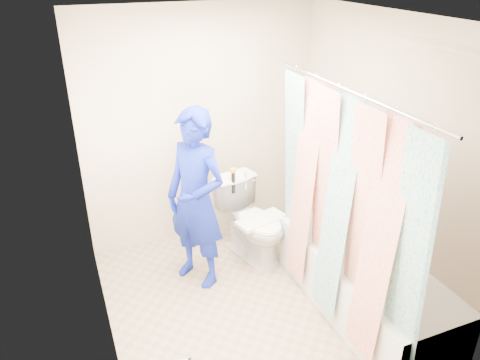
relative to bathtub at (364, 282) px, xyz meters
name	(u,v)px	position (x,y,z in m)	size (l,w,h in m)	color
floor	(251,302)	(-0.85, 0.43, -0.27)	(2.60, 2.60, 0.00)	gray
ceiling	(255,17)	(-0.85, 0.43, 2.13)	(2.40, 2.60, 0.02)	white
wall_back	(201,128)	(-0.85, 1.73, 0.93)	(2.40, 0.02, 2.40)	#B6AD8C
wall_front	(349,277)	(-0.85, -0.88, 0.93)	(2.40, 0.02, 2.40)	#B6AD8C
wall_left	(93,209)	(-2.05, 0.43, 0.93)	(0.02, 2.60, 2.40)	#B6AD8C
wall_right	(380,157)	(0.35, 0.43, 0.93)	(0.02, 2.60, 2.40)	#B6AD8C
bathtub	(364,282)	(0.00, 0.00, 0.00)	(0.70, 1.75, 0.50)	silver
curtain_rod	(351,92)	(-0.33, 0.00, 1.68)	(0.02, 0.02, 1.90)	silver
shower_curtain	(339,213)	(-0.33, 0.00, 0.75)	(0.06, 1.75, 1.80)	silver
toilet	(253,221)	(-0.55, 1.09, 0.13)	(0.45, 0.78, 0.80)	white
tank_lid	(261,220)	(-0.52, 0.96, 0.20)	(0.49, 0.21, 0.04)	white
tank_internals	(236,179)	(-0.65, 1.28, 0.52)	(0.19, 0.08, 0.26)	black
plumber	(196,200)	(-1.17, 0.94, 0.56)	(0.61, 0.40, 1.66)	#0F219E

